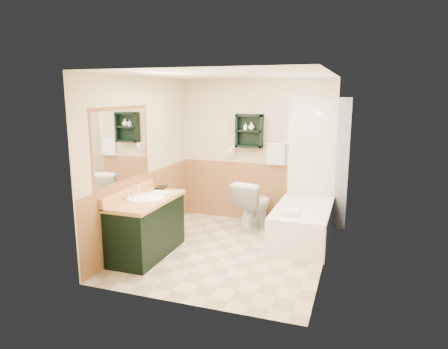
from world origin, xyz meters
TOP-DOWN VIEW (x-y plane):
  - floor at (0.00, 0.00)m, footprint 3.00×3.00m
  - back_wall at (0.00, 1.52)m, footprint 2.60×0.04m
  - left_wall at (-1.32, 0.00)m, footprint 0.04×3.00m
  - right_wall at (1.32, 0.00)m, footprint 0.04×3.00m
  - ceiling at (0.00, 0.00)m, footprint 2.60×3.00m
  - wainscot_left at (-1.29, 0.00)m, footprint 2.98×2.98m
  - wainscot_back at (0.00, 1.49)m, footprint 2.58×2.58m
  - mirror_frame at (-1.27, -0.55)m, footprint 1.30×1.30m
  - mirror_glass at (-1.27, -0.55)m, footprint 1.20×1.20m
  - tile_right at (1.28, 0.75)m, footprint 1.50×1.50m
  - tile_back at (1.03, 1.48)m, footprint 0.95×0.95m
  - tile_accent at (1.27, 0.75)m, footprint 1.50×1.50m
  - wall_shelf at (-0.10, 1.41)m, footprint 0.45×0.15m
  - hair_dryer at (-0.40, 1.43)m, footprint 0.10×0.24m
  - towel_bar at (0.35, 1.45)m, footprint 0.40×0.06m
  - curtain_rod at (0.53, 0.75)m, footprint 0.03×1.60m
  - shower_curtain at (0.53, 0.92)m, footprint 1.05×1.05m
  - vanity at (-0.99, -0.47)m, footprint 0.59×1.24m
  - bathtub at (0.93, 0.72)m, footprint 0.79×1.50m
  - toilet at (0.09, 1.05)m, footprint 0.61×0.88m
  - counter_towel at (-0.89, -0.24)m, footprint 0.26×0.20m
  - vanity_book at (-1.16, 0.11)m, footprint 0.16×0.04m
  - tub_towel at (0.82, 0.26)m, footprint 0.24×0.20m
  - soap_bottle_a at (-0.16, 1.40)m, footprint 0.06×0.12m
  - soap_bottle_b at (-0.06, 1.40)m, footprint 0.14×0.16m

SIDE VIEW (x-z plane):
  - floor at x=0.00m, z-range 0.00..0.00m
  - bathtub at x=0.93m, z-range 0.00..0.53m
  - toilet at x=0.09m, z-range 0.00..0.79m
  - vanity at x=-0.99m, z-range 0.00..0.79m
  - wainscot_left at x=-1.29m, z-range 0.00..1.00m
  - wainscot_back at x=0.00m, z-range 0.00..1.00m
  - tub_towel at x=0.82m, z-range 0.53..0.60m
  - counter_towel at x=-0.89m, z-range 0.79..0.83m
  - vanity_book at x=-1.16m, z-range 0.79..1.00m
  - tile_right at x=1.28m, z-range 0.00..2.10m
  - tile_back at x=1.03m, z-range 0.00..2.10m
  - shower_curtain at x=0.53m, z-range 0.30..2.00m
  - back_wall at x=0.00m, z-range 0.00..2.40m
  - left_wall at x=-1.32m, z-range 0.00..2.40m
  - right_wall at x=1.32m, z-range 0.00..2.40m
  - hair_dryer at x=-0.40m, z-range 1.11..1.29m
  - towel_bar at x=0.35m, z-range 1.15..1.55m
  - mirror_frame at x=-1.27m, z-range 1.00..2.00m
  - mirror_glass at x=-1.27m, z-range 1.05..1.95m
  - wall_shelf at x=-0.10m, z-range 1.27..1.83m
  - soap_bottle_a at x=-0.16m, z-range 1.56..1.62m
  - soap_bottle_b at x=-0.06m, z-range 1.56..1.67m
  - tile_accent at x=1.27m, z-range 1.85..1.95m
  - curtain_rod at x=0.53m, z-range 1.98..2.02m
  - ceiling at x=0.00m, z-range 2.40..2.44m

